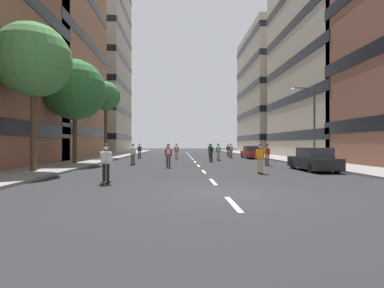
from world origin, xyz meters
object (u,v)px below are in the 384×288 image
object	(u,v)px
skater_3	(218,151)
skater_5	(168,154)
street_tree_near	(106,97)
skater_12	(260,157)
street_tree_mid	(34,61)
skater_13	(211,151)
skater_4	(210,149)
skater_2	(231,150)
skater_11	(168,149)
skater_10	(133,153)
street_tree_far	(75,90)
skater_8	(228,149)
skater_0	(267,153)
skater_9	(210,150)
skater_1	(106,161)
parked_car_near	(252,153)
parked_car_mid	(314,160)
streetlamp_right	(310,116)
skater_7	(176,150)

from	to	relation	value
skater_3	skater_5	size ratio (longest dim) A/B	1.00
street_tree_near	skater_12	bearing A→B (deg)	-53.82
street_tree_mid	skater_13	distance (m)	16.94
skater_4	skater_5	distance (m)	21.48
skater_2	skater_11	xyz separation A→B (m)	(-7.96, 8.64, 0.00)
skater_3	skater_10	world-z (taller)	same
street_tree_near	skater_12	distance (m)	24.02
street_tree_far	skater_12	xyz separation A→B (m)	(13.66, -8.14, -5.35)
skater_8	street_tree_far	bearing A→B (deg)	-136.49
skater_5	skater_10	world-z (taller)	same
skater_0	skater_9	xyz separation A→B (m)	(-3.42, 10.98, 0.00)
skater_10	skater_1	bearing A→B (deg)	-86.98
skater_5	skater_11	distance (m)	22.22
parked_car_near	skater_2	world-z (taller)	skater_2
skater_10	street_tree_far	bearing A→B (deg)	174.79
skater_4	skater_5	world-z (taller)	same
parked_car_near	skater_10	distance (m)	16.21
parked_car_near	skater_9	distance (m)	5.12
skater_0	skater_5	bearing A→B (deg)	-168.36
skater_3	skater_8	xyz separation A→B (m)	(2.63, 9.35, -0.03)
parked_car_mid	skater_10	distance (m)	14.08
parked_car_mid	skater_11	bearing A→B (deg)	112.44
skater_5	skater_12	size ratio (longest dim) A/B	1.00
streetlamp_right	skater_2	world-z (taller)	streetlamp_right
skater_10	skater_0	bearing A→B (deg)	-7.66
parked_car_mid	skater_1	size ratio (longest dim) A/B	2.47
parked_car_near	street_tree_mid	xyz separation A→B (m)	(-17.63, -16.76, 6.13)
skater_0	skater_1	size ratio (longest dim) A/B	1.00
parked_car_mid	street_tree_mid	size ratio (longest dim) A/B	0.49
skater_1	skater_8	distance (m)	28.84
skater_3	street_tree_mid	bearing A→B (deg)	-135.90
streetlamp_right	skater_5	xyz separation A→B (m)	(-12.00, -2.78, -3.12)
skater_11	skater_13	size ratio (longest dim) A/B	1.00
skater_10	skater_13	distance (m)	7.99
skater_2	skater_5	distance (m)	15.32
skater_3	skater_13	xyz separation A→B (m)	(-1.03, -2.18, 0.00)
skater_0	parked_car_mid	bearing A→B (deg)	-70.38
skater_8	skater_10	bearing A→B (deg)	-124.94
street_tree_mid	skater_2	distance (m)	23.60
skater_1	skater_10	bearing A→B (deg)	93.02
parked_car_mid	skater_11	size ratio (longest dim) A/B	2.47
skater_7	skater_11	world-z (taller)	same
skater_11	streetlamp_right	bearing A→B (deg)	-56.54
skater_4	skater_13	size ratio (longest dim) A/B	1.00
street_tree_near	skater_8	world-z (taller)	street_tree_near
skater_0	skater_9	distance (m)	11.50
parked_car_mid	skater_11	world-z (taller)	skater_11
skater_7	skater_11	distance (m)	9.82
skater_12	skater_3	bearing A→B (deg)	92.63
skater_8	skater_0	bearing A→B (deg)	-88.90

